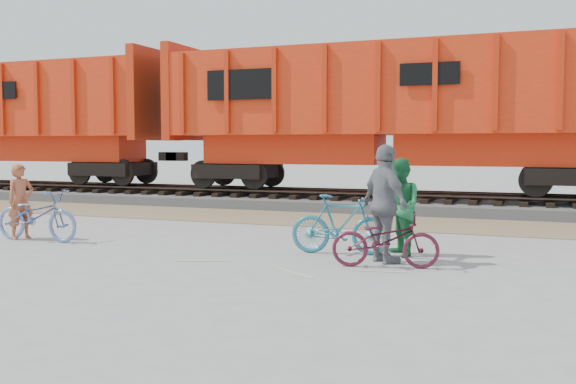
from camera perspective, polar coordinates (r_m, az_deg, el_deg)
name	(u,v)px	position (r m, az deg, el deg)	size (l,w,h in m)	color
ground	(276,257)	(11.12, -1.08, -5.81)	(120.00, 120.00, 0.00)	#9E9E99
gravel_strip	(358,221)	(16.29, 6.21, -2.60)	(120.00, 3.00, 0.02)	#8D7B58
ballast_bed	(387,204)	(19.67, 8.82, -1.05)	(120.00, 4.00, 0.30)	slate
track	(387,193)	(19.64, 8.83, -0.11)	(120.00, 2.60, 0.24)	black
hopper_car_left	(3,117)	(27.05, -24.03, 6.12)	(14.00, 3.13, 4.65)	black
hopper_car_center	(390,109)	(19.60, 9.03, 7.29)	(14.00, 3.13, 4.65)	black
bicycle_blue	(37,215)	(13.87, -21.43, -1.96)	(0.68, 1.96, 1.03)	#667EB6
bicycle_teal	(341,225)	(11.38, 4.70, -2.90)	(0.50, 1.76, 1.06)	teal
bicycle_maroon	(385,240)	(10.24, 8.64, -4.23)	(0.59, 1.68, 0.88)	#531829
person_solo	(21,201)	(14.26, -22.67, -0.78)	(0.57, 0.37, 1.55)	#B15635
person_man	(399,207)	(11.30, 9.86, -1.33)	(0.83, 0.65, 1.71)	#257B44
person_woman	(385,204)	(10.59, 8.61, -1.05)	(1.14, 0.47, 1.95)	gray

